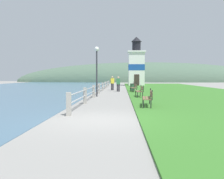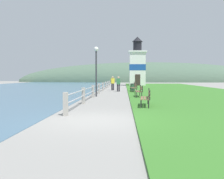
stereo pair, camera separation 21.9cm
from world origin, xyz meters
TOP-DOWN VIEW (x-y plane):
  - ground_plane at (0.00, 0.00)m, footprint 160.00×160.00m
  - grass_verge at (7.42, 18.91)m, footprint 12.00×56.73m
  - seawall_railing at (-1.32, 16.57)m, footprint 0.18×31.33m
  - park_bench_near at (2.20, 4.05)m, footprint 0.62×2.01m
  - park_bench_midway at (2.22, 10.17)m, footprint 0.51×1.82m
  - park_bench_far at (2.09, 16.41)m, footprint 0.65×1.72m
  - park_bench_by_lighthouse at (2.32, 22.84)m, footprint 0.64×1.68m
  - lighthouse at (3.41, 35.97)m, footprint 3.18×3.18m
  - person_strolling at (0.44, 17.63)m, footprint 0.40×0.23m
  - person_by_railing at (-0.29, 20.22)m, footprint 0.45×0.35m
  - trash_bin at (1.97, 18.28)m, footprint 0.54×0.54m
  - lamp_post at (-1.17, 10.86)m, footprint 0.36×0.36m
  - distant_hillside at (8.00, 67.82)m, footprint 80.00×16.00m

SIDE VIEW (x-z plane):
  - ground_plane at x=0.00m, z-range 0.00..0.00m
  - distant_hillside at x=8.00m, z-range -6.00..6.00m
  - grass_verge at x=7.42m, z-range 0.00..0.06m
  - trash_bin at x=1.97m, z-range 0.00..0.84m
  - park_bench_by_lighthouse at x=2.32m, z-range 0.07..1.01m
  - park_bench_far at x=2.09m, z-range 0.07..1.01m
  - park_bench_midway at x=2.22m, z-range 0.07..1.01m
  - park_bench_near at x=2.20m, z-range 0.07..1.01m
  - seawall_railing at x=-1.32m, z-range 0.08..1.03m
  - person_strolling at x=0.44m, z-range 0.07..1.67m
  - person_by_railing at x=-0.29m, z-range 0.07..1.71m
  - lamp_post at x=-1.17m, z-range 0.76..4.72m
  - lighthouse at x=3.41m, z-range -0.73..7.98m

